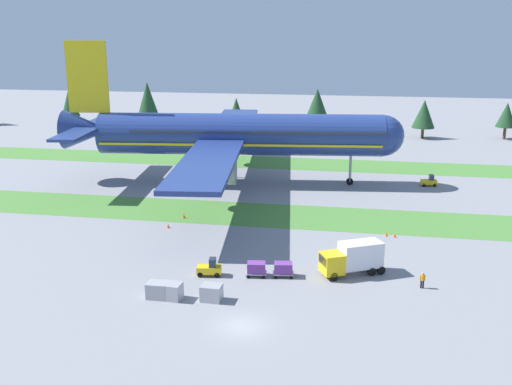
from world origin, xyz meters
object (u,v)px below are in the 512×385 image
cargo_dolly_lead (256,268)px  taxiway_marker_3 (184,216)px  uld_container_1 (157,290)px  catering_truck (353,257)px  taxiway_marker_0 (168,226)px  baggage_tug (210,268)px  uld_container_2 (171,291)px  airliner (232,134)px  taxiway_marker_1 (394,235)px  cargo_dolly_second (283,268)px  taxiway_marker_2 (386,234)px  ground_crew_marshaller (423,280)px  uld_container_0 (211,293)px  pushback_tractor (429,181)px

cargo_dolly_lead → taxiway_marker_3: (-13.67, 18.26, -0.58)m
cargo_dolly_lead → uld_container_1: bearing=120.2°
catering_truck → taxiway_marker_0: bearing=37.8°
baggage_tug → uld_container_2: 6.62m
airliner → baggage_tug: bearing=2.0°
baggage_tug → taxiway_marker_0: 17.31m
cargo_dolly_lead → uld_container_1: (-8.71, -6.92, -0.11)m
cargo_dolly_lead → uld_container_2: (-7.27, -6.93, -0.11)m
taxiway_marker_1 → baggage_tug: bearing=-141.7°
airliner → cargo_dolly_second: airliner is taller
uld_container_2 → cargo_dolly_lead: bearing=43.6°
cargo_dolly_second → taxiway_marker_2: (11.42, 15.13, -0.66)m
taxiway_marker_3 → cargo_dolly_lead: bearing=-53.2°
uld_container_1 → taxiway_marker_1: 32.76m
cargo_dolly_lead → taxiway_marker_0: bearing=38.3°
ground_crew_marshaller → uld_container_0: 21.63m
baggage_tug → pushback_tractor: same height
cargo_dolly_second → catering_truck: bearing=-83.6°
catering_truck → ground_crew_marshaller: catering_truck is taller
taxiway_marker_3 → pushback_tractor: bearing=34.2°
airliner → uld_container_0: airliner is taller
pushback_tractor → taxiway_marker_1: pushback_tractor is taller
cargo_dolly_lead → uld_container_2: uld_container_2 is taller
taxiway_marker_1 → uld_container_0: bearing=-130.4°
uld_container_2 → taxiway_marker_3: 25.99m
taxiway_marker_1 → ground_crew_marshaller: bearing=-82.6°
baggage_tug → uld_container_0: (1.68, -5.84, -0.02)m
pushback_tractor → taxiway_marker_0: pushback_tractor is taller
pushback_tractor → ground_crew_marshaller: 43.14m
pushback_tractor → uld_container_2: (-29.72, -49.72, -0.00)m
taxiway_marker_2 → uld_container_1: bearing=-135.7°
pushback_tractor → taxiway_marker_2: bearing=156.6°
airliner → uld_container_2: size_ratio=36.07×
baggage_tug → cargo_dolly_lead: size_ratio=1.15×
airliner → pushback_tractor: 34.58m
ground_crew_marshaller → taxiway_marker_0: 34.67m
pushback_tractor → airliner: bearing=90.0°
catering_truck → pushback_tractor: (12.27, 40.47, -1.14)m
cargo_dolly_lead → ground_crew_marshaller: 17.33m
cargo_dolly_second → uld_container_2: bearing=117.7°
uld_container_2 → airliner: bearing=94.7°
baggage_tug → ground_crew_marshaller: bearing=-96.5°
pushback_tractor → uld_container_0: pushback_tractor is taller
uld_container_1 → catering_truck: bearing=26.1°
cargo_dolly_lead → taxiway_marker_1: 21.69m
airliner → uld_container_0: (7.71, -45.43, -7.85)m
taxiway_marker_2 → ground_crew_marshaller: bearing=-79.0°
airliner → uld_container_0: 46.74m
cargo_dolly_second → uld_container_0: (-6.17, -6.98, -0.12)m
taxiway_marker_0 → taxiway_marker_3: 4.60m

